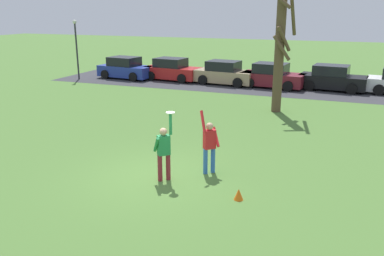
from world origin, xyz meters
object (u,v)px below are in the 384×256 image
object	(u,v)px
frisbee_disc	(170,113)
parked_car_maroon	(272,76)
parked_car_blue	(126,69)
parked_car_black	(332,79)
person_defender	(209,143)
parked_car_red	(172,70)
lamppost_by_lot	(76,44)
parked_car_tan	(225,74)
person_catcher	(164,150)
field_cone_orange	(239,194)
bare_tree_tall	(280,51)

from	to	relation	value
frisbee_disc	parked_car_maroon	size ratio (longest dim) A/B	0.06
parked_car_blue	parked_car_black	distance (m)	14.63
person_defender	parked_car_black	bearing A→B (deg)	-143.88
parked_car_red	lamppost_by_lot	size ratio (longest dim) A/B	1.00
lamppost_by_lot	parked_car_tan	bearing A→B (deg)	10.09
person_catcher	parked_car_maroon	size ratio (longest dim) A/B	0.49
person_catcher	frisbee_disc	size ratio (longest dim) A/B	7.87
parked_car_red	person_defender	bearing A→B (deg)	-56.18
field_cone_orange	parked_car_tan	bearing A→B (deg)	107.52
person_defender	field_cone_orange	xyz separation A→B (m)	(1.34, -1.50, -0.82)
person_defender	bare_tree_tall	size ratio (longest dim) A/B	0.35
parked_car_red	field_cone_orange	distance (m)	19.61
bare_tree_tall	lamppost_by_lot	xyz separation A→B (m)	(-15.32, 4.73, -0.45)
parked_car_maroon	field_cone_orange	xyz separation A→B (m)	(2.08, -16.87, -0.57)
frisbee_disc	bare_tree_tall	world-z (taller)	bare_tree_tall
frisbee_disc	field_cone_orange	size ratio (longest dim) A/B	0.83
person_catcher	bare_tree_tall	distance (m)	10.19
person_defender	parked_car_red	xyz separation A→B (m)	(-8.08, 15.68, -0.25)
parked_car_tan	lamppost_by_lot	size ratio (longest dim) A/B	1.00
parked_car_black	person_defender	bearing A→B (deg)	-94.24
parked_car_red	parked_car_tan	distance (m)	4.09
parked_car_red	frisbee_disc	bearing A→B (deg)	-60.06
parked_car_red	parked_car_maroon	size ratio (longest dim) A/B	1.00
person_defender	parked_car_black	world-z (taller)	person_defender
parked_car_black	parked_car_tan	bearing A→B (deg)	-170.52
parked_car_tan	parked_car_blue	bearing A→B (deg)	-171.24
lamppost_by_lot	bare_tree_tall	bearing A→B (deg)	-17.16
field_cone_orange	parked_car_blue	bearing A→B (deg)	127.88
person_defender	parked_car_black	xyz separation A→B (m)	(3.01, 15.79, -0.25)
parked_car_black	parked_car_red	bearing A→B (deg)	-172.89
person_catcher	parked_car_tan	size ratio (longest dim) A/B	0.49
person_defender	parked_car_red	world-z (taller)	person_defender
frisbee_disc	parked_car_tan	world-z (taller)	frisbee_disc
person_defender	bare_tree_tall	world-z (taller)	bare_tree_tall
frisbee_disc	parked_car_blue	world-z (taller)	frisbee_disc
parked_car_tan	parked_car_black	size ratio (longest dim) A/B	1.00
field_cone_orange	parked_car_black	bearing A→B (deg)	84.49
parked_car_tan	field_cone_orange	distance (m)	17.77
parked_car_maroon	parked_car_black	distance (m)	3.77
frisbee_disc	bare_tree_tall	distance (m)	9.85
parked_car_red	field_cone_orange	world-z (taller)	parked_car_red
person_defender	parked_car_blue	world-z (taller)	person_defender
parked_car_blue	bare_tree_tall	bearing A→B (deg)	-20.75
parked_car_tan	lamppost_by_lot	distance (m)	10.98
parked_car_red	parked_car_maroon	distance (m)	7.35
frisbee_disc	lamppost_by_lot	world-z (taller)	lamppost_by_lot
field_cone_orange	parked_car_maroon	bearing A→B (deg)	97.04
person_defender	parked_car_maroon	size ratio (longest dim) A/B	0.48
person_catcher	person_defender	distance (m)	1.49
parked_car_tan	bare_tree_tall	size ratio (longest dim) A/B	0.73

